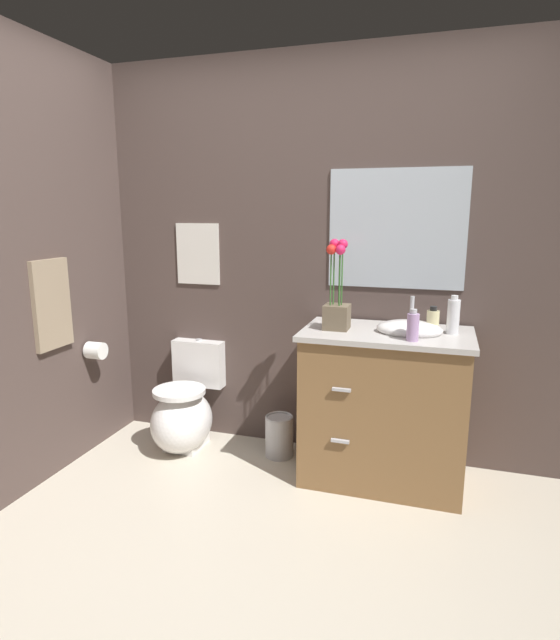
# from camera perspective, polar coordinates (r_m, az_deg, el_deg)

# --- Properties ---
(ground_plane) EXTENTS (9.03, 9.03, 0.00)m
(ground_plane) POSITION_cam_1_polar(r_m,az_deg,el_deg) (2.46, -6.32, -27.35)
(ground_plane) COLOR beige
(wall_back) EXTENTS (4.21, 0.05, 2.50)m
(wall_back) POSITION_cam_1_polar(r_m,az_deg,el_deg) (3.25, 6.83, 6.50)
(wall_back) COLOR #4C3D38
(wall_back) RESTS_ON ground_plane
(wall_left) EXTENTS (0.05, 3.99, 2.50)m
(wall_left) POSITION_cam_1_polar(r_m,az_deg,el_deg) (3.08, -27.76, 4.89)
(wall_left) COLOR #4C3D38
(wall_left) RESTS_ON ground_plane
(toilet) EXTENTS (0.38, 0.59, 0.69)m
(toilet) POSITION_cam_1_polar(r_m,az_deg,el_deg) (3.53, -10.46, -10.02)
(toilet) COLOR white
(toilet) RESTS_ON ground_plane
(vanity_cabinet) EXTENTS (0.94, 0.56, 1.08)m
(vanity_cabinet) POSITION_cam_1_polar(r_m,az_deg,el_deg) (3.07, 11.45, -9.18)
(vanity_cabinet) COLOR brown
(vanity_cabinet) RESTS_ON ground_plane
(flower_vase) EXTENTS (0.14, 0.14, 0.51)m
(flower_vase) POSITION_cam_1_polar(r_m,az_deg,el_deg) (2.92, 6.32, 2.24)
(flower_vase) COLOR brown
(flower_vase) RESTS_ON vanity_cabinet
(soap_bottle) EXTENTS (0.06, 0.06, 0.17)m
(soap_bottle) POSITION_cam_1_polar(r_m,az_deg,el_deg) (2.75, 14.47, -0.70)
(soap_bottle) COLOR #B28CBF
(soap_bottle) RESTS_ON vanity_cabinet
(lotion_bottle) EXTENTS (0.07, 0.07, 0.15)m
(lotion_bottle) POSITION_cam_1_polar(r_m,az_deg,el_deg) (2.95, 16.53, -0.12)
(lotion_bottle) COLOR beige
(lotion_bottle) RESTS_ON vanity_cabinet
(hand_wash_bottle) EXTENTS (0.07, 0.07, 0.21)m
(hand_wash_bottle) POSITION_cam_1_polar(r_m,az_deg,el_deg) (2.96, 18.61, 0.40)
(hand_wash_bottle) COLOR white
(hand_wash_bottle) RESTS_ON vanity_cabinet
(trash_bin) EXTENTS (0.18, 0.18, 0.27)m
(trash_bin) POSITION_cam_1_polar(r_m,az_deg,el_deg) (3.40, -0.09, -12.66)
(trash_bin) COLOR #B7B7BC
(trash_bin) RESTS_ON ground_plane
(wall_poster) EXTENTS (0.31, 0.01, 0.41)m
(wall_poster) POSITION_cam_1_polar(r_m,az_deg,el_deg) (3.53, -9.06, 7.22)
(wall_poster) COLOR silver
(wall_mirror) EXTENTS (0.80, 0.01, 0.70)m
(wall_mirror) POSITION_cam_1_polar(r_m,az_deg,el_deg) (3.16, 12.74, 9.77)
(wall_mirror) COLOR #B2BCC6
(hanging_towel) EXTENTS (0.03, 0.28, 0.52)m
(hanging_towel) POSITION_cam_1_polar(r_m,az_deg,el_deg) (3.26, -23.90, 1.59)
(hanging_towel) COLOR gray
(toilet_paper_roll) EXTENTS (0.11, 0.11, 0.11)m
(toilet_paper_roll) POSITION_cam_1_polar(r_m,az_deg,el_deg) (3.51, -19.69, -3.19)
(toilet_paper_roll) COLOR white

